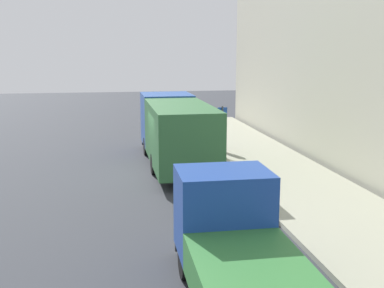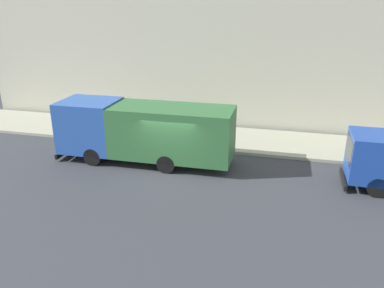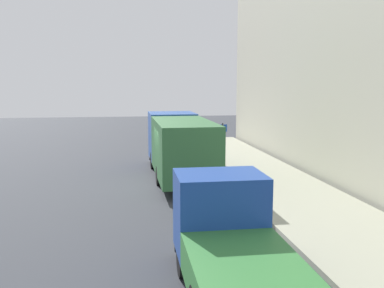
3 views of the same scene
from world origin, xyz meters
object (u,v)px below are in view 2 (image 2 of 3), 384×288
object	(u,v)px
pedestrian_walking	(126,124)
street_sign_post	(149,118)
traffic_cone_orange	(98,130)
large_utility_truck	(144,130)

from	to	relation	value
pedestrian_walking	street_sign_post	world-z (taller)	street_sign_post
traffic_cone_orange	large_utility_truck	bearing A→B (deg)	-123.37
large_utility_truck	pedestrian_walking	distance (m)	3.19
large_utility_truck	traffic_cone_orange	size ratio (longest dim) A/B	13.97
pedestrian_walking	large_utility_truck	bearing A→B (deg)	176.11
street_sign_post	traffic_cone_orange	bearing A→B (deg)	84.66
large_utility_truck	traffic_cone_orange	world-z (taller)	large_utility_truck
pedestrian_walking	street_sign_post	xyz separation A→B (m)	(-0.14, -1.49, 0.52)
pedestrian_walking	traffic_cone_orange	world-z (taller)	pedestrian_walking
large_utility_truck	traffic_cone_orange	bearing A→B (deg)	56.08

